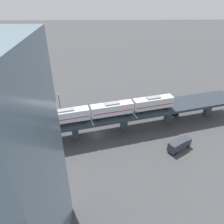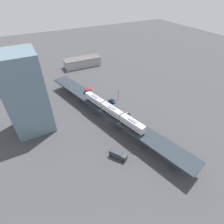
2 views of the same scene
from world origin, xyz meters
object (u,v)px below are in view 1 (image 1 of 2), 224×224
Objects in this scene: delivery_truck at (179,145)px; street_car_blue at (60,116)px; street_lamp at (59,101)px; subway_train at (112,109)px; street_car_white at (107,113)px; street_car_black at (172,112)px; signal_hut at (24,117)px.

street_car_blue is at bearing 65.53° from delivery_truck.
street_lamp is at bearing 7.30° from street_car_blue.
subway_train is 5.28× the size of street_lamp.
street_car_white is at bearing 48.66° from delivery_truck.
street_car_white is at bearing 9.18° from subway_train.
street_lamp is (20.58, 36.21, 2.35)m from delivery_truck.
street_car_white is 0.61× the size of delivery_truck.
street_car_black is (1.51, -38.19, 0.00)m from street_car_blue.
street_car_black is at bearing -89.51° from street_car_white.
delivery_truck is (-7.02, -18.23, -7.31)m from subway_train.
subway_train is 21.31m from street_car_blue.
delivery_truck is at bearing -111.07° from subway_train.
street_car_white is 26.57m from delivery_truck.
signal_hut is 15.39m from street_car_blue.
signal_hut is 0.57× the size of street_lamp.
street_car_black is (10.71, -20.78, -8.13)m from subway_train.
street_car_white is (1.32, -15.72, 0.00)m from street_car_blue.
street_car_white is 1.00× the size of street_car_black.
street_car_white is at bearing 90.49° from street_car_black.
signal_hut reaches higher than street_car_black.
street_car_black is 0.64× the size of street_lamp.
subway_train is at bearing 68.93° from delivery_truck.
delivery_truck is at bearing -114.47° from street_car_blue.
subway_train is 13.40m from street_car_white.
delivery_truck is (-17.54, -19.93, 0.82)m from street_car_white.
street_lamp is at bearing 85.79° from street_car_black.
signal_hut is at bearing 159.33° from street_lamp.
signal_hut is 17.73m from street_lamp.
subway_train is at bearing -83.95° from signal_hut.
delivery_truck is 1.05× the size of street_lamp.
subway_train is 8.29× the size of street_car_white.
street_lamp reaches higher than street_car_white.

